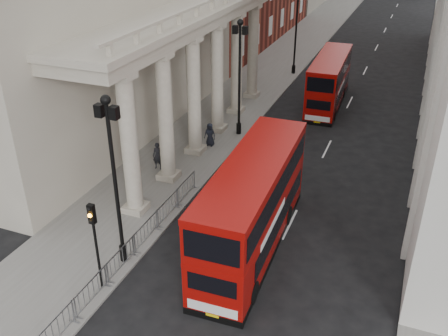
# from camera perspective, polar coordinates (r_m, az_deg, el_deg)

# --- Properties ---
(ground) EXTENTS (260.00, 260.00, 0.00)m
(ground) POSITION_cam_1_polar(r_m,az_deg,el_deg) (22.24, -15.55, -16.60)
(ground) COLOR black
(ground) RESTS_ON ground
(sidewalk_west) EXTENTS (6.00, 140.00, 0.12)m
(sidewalk_west) POSITION_cam_1_polar(r_m,az_deg,el_deg) (46.75, 3.15, 9.00)
(sidewalk_west) COLOR slate
(sidewalk_west) RESTS_ON ground
(sidewalk_east) EXTENTS (3.00, 140.00, 0.12)m
(sidewalk_east) POSITION_cam_1_polar(r_m,az_deg,el_deg) (44.72, 23.69, 5.73)
(sidewalk_east) COLOR slate
(sidewalk_east) RESTS_ON ground
(kerb) EXTENTS (0.20, 140.00, 0.14)m
(kerb) POSITION_cam_1_polar(r_m,az_deg,el_deg) (45.96, 6.67, 8.52)
(kerb) COLOR slate
(kerb) RESTS_ON ground
(portico_building) EXTENTS (9.00, 28.00, 12.00)m
(portico_building) POSITION_cam_1_polar(r_m,az_deg,el_deg) (37.97, -13.85, 13.12)
(portico_building) COLOR #9E9584
(portico_building) RESTS_ON ground
(lamp_post_south) EXTENTS (1.05, 0.44, 8.32)m
(lamp_post_south) POSITION_cam_1_polar(r_m,az_deg,el_deg) (22.23, -12.47, -0.44)
(lamp_post_south) COLOR black
(lamp_post_south) RESTS_ON sidewalk_west
(lamp_post_mid) EXTENTS (1.05, 0.44, 8.32)m
(lamp_post_mid) POSITION_cam_1_polar(r_m,az_deg,el_deg) (35.52, 1.79, 11.06)
(lamp_post_mid) COLOR black
(lamp_post_mid) RESTS_ON sidewalk_west
(lamp_post_north) EXTENTS (1.05, 0.44, 8.32)m
(lamp_post_north) POSITION_cam_1_polar(r_m,az_deg,el_deg) (50.41, 8.28, 15.89)
(lamp_post_north) COLOR black
(lamp_post_north) RESTS_ON sidewalk_west
(traffic_light) EXTENTS (0.28, 0.33, 4.30)m
(traffic_light) POSITION_cam_1_polar(r_m,az_deg,el_deg) (21.73, -14.64, -7.03)
(traffic_light) COLOR black
(traffic_light) RESTS_ON sidewalk_west
(crowd_barriers) EXTENTS (0.50, 18.75, 1.10)m
(crowd_barriers) POSITION_cam_1_polar(r_m,az_deg,el_deg) (23.25, -13.26, -11.74)
(crowd_barriers) COLOR gray
(crowd_barriers) RESTS_ON sidewalk_west
(bus_near) EXTENTS (2.97, 11.05, 4.74)m
(bus_near) POSITION_cam_1_polar(r_m,az_deg,el_deg) (24.04, 3.30, -4.14)
(bus_near) COLOR #900906
(bus_near) RESTS_ON ground
(bus_far) EXTENTS (2.70, 9.75, 4.17)m
(bus_far) POSITION_cam_1_polar(r_m,az_deg,el_deg) (43.19, 11.92, 9.79)
(bus_far) COLOR #9A0A07
(bus_far) RESTS_ON ground
(pedestrian_a) EXTENTS (0.72, 0.55, 1.78)m
(pedestrian_a) POSITION_cam_1_polar(r_m,az_deg,el_deg) (32.06, -7.58, 1.37)
(pedestrian_a) COLOR black
(pedestrian_a) RESTS_ON sidewalk_west
(pedestrian_b) EXTENTS (0.83, 0.70, 1.53)m
(pedestrian_b) POSITION_cam_1_polar(r_m,az_deg,el_deg) (37.76, -3.13, 5.60)
(pedestrian_b) COLOR black
(pedestrian_b) RESTS_ON sidewalk_west
(pedestrian_c) EXTENTS (0.83, 0.55, 1.66)m
(pedestrian_c) POSITION_cam_1_polar(r_m,az_deg,el_deg) (34.97, -1.62, 3.85)
(pedestrian_c) COLOR black
(pedestrian_c) RESTS_ON sidewalk_west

